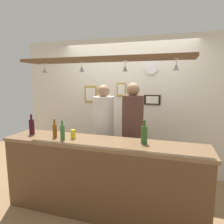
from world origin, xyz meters
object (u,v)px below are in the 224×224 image
person_right_brown_shirt (133,126)px  bottle_beer_amber_tall (55,130)px  bottle_wine_dark_red (32,127)px  picture_frame_lower_pair (152,100)px  bottle_beer_green_import (62,132)px  wall_clock (151,68)px  picture_frame_caricature (91,94)px  picture_frame_crest (121,90)px  drink_can (73,134)px  bottle_champagne_green (144,134)px  person_left_white_patterned_shirt (104,126)px

person_right_brown_shirt → bottle_beer_amber_tall: bearing=-142.1°
person_right_brown_shirt → bottle_wine_dark_red: person_right_brown_shirt is taller
bottle_wine_dark_red → picture_frame_lower_pair: bearing=41.7°
bottle_wine_dark_red → bottle_beer_amber_tall: bottle_wine_dark_red is taller
bottle_beer_green_import → wall_clock: (0.98, 1.49, 0.90)m
picture_frame_caricature → picture_frame_crest: size_ratio=1.31×
person_right_brown_shirt → drink_can: 0.98m
bottle_champagne_green → wall_clock: bearing=93.8°
drink_can → picture_frame_crest: size_ratio=0.47×
person_left_white_patterned_shirt → picture_frame_lower_pair: size_ratio=5.75×
person_left_white_patterned_shirt → wall_clock: size_ratio=7.83×
bottle_champagne_green → wall_clock: size_ratio=1.36×
bottle_champagne_green → picture_frame_crest: picture_frame_crest is taller
picture_frame_crest → bottle_beer_amber_tall: bearing=-111.7°
person_left_white_patterned_shirt → bottle_wine_dark_red: size_ratio=5.75×
person_left_white_patterned_shirt → wall_clock: 1.37m
bottle_champagne_green → bottle_beer_amber_tall: size_ratio=1.15×
drink_can → picture_frame_lower_pair: bearing=57.3°
wall_clock → drink_can: bearing=-121.8°
bottle_beer_amber_tall → picture_frame_lower_pair: (1.17, 1.44, 0.33)m
person_left_white_patterned_shirt → person_right_brown_shirt: 0.49m
person_left_white_patterned_shirt → drink_can: person_left_white_patterned_shirt is taller
bottle_wine_dark_red → bottle_beer_green_import: bearing=-8.8°
person_left_white_patterned_shirt → picture_frame_crest: (0.12, 0.70, 0.58)m
person_left_white_patterned_shirt → picture_frame_crest: bearing=80.5°
bottle_wine_dark_red → bottle_champagne_green: bearing=2.1°
person_left_white_patterned_shirt → bottle_champagne_green: 1.01m
picture_frame_caricature → picture_frame_crest: picture_frame_crest is taller
picture_frame_caricature → bottle_champagne_green: bearing=-45.9°
person_right_brown_shirt → wall_clock: wall_clock is taller
picture_frame_lower_pair → wall_clock: 0.58m
bottle_wine_dark_red → drink_can: (0.67, -0.00, -0.06)m
person_left_white_patterned_shirt → picture_frame_lower_pair: 1.08m
person_left_white_patterned_shirt → bottle_beer_amber_tall: 0.87m
drink_can → picture_frame_crest: 1.54m
person_left_white_patterned_shirt → picture_frame_lower_pair: (0.72, 0.70, 0.39)m
bottle_beer_amber_tall → drink_can: 0.27m
bottle_beer_green_import → wall_clock: bearing=56.6°
person_left_white_patterned_shirt → drink_can: size_ratio=14.13×
person_left_white_patterned_shirt → bottle_wine_dark_red: person_left_white_patterned_shirt is taller
person_left_white_patterned_shirt → picture_frame_lower_pair: person_left_white_patterned_shirt is taller
picture_frame_caricature → person_left_white_patterned_shirt: bearing=-52.8°
bottle_beer_amber_tall → drink_can: (0.27, 0.03, -0.04)m
picture_frame_caricature → wall_clock: bearing=-0.3°
drink_can → wall_clock: 1.90m
person_right_brown_shirt → bottle_beer_green_import: (-0.79, -0.79, 0.04)m
bottle_champagne_green → person_right_brown_shirt: bearing=113.5°
person_right_brown_shirt → picture_frame_lower_pair: bearing=72.3°
person_right_brown_shirt → drink_can: size_ratio=14.41×
person_right_brown_shirt → bottle_wine_dark_red: size_ratio=5.86×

